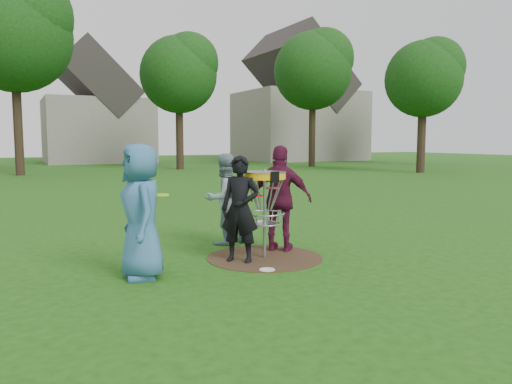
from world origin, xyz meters
name	(u,v)px	position (x,y,z in m)	size (l,w,h in m)	color
ground	(265,258)	(0.00, 0.00, 0.00)	(100.00, 100.00, 0.00)	#19470F
dirt_patch	(265,257)	(0.00, 0.00, 0.00)	(1.80, 1.80, 0.01)	#47331E
player_blue	(141,211)	(-1.97, -0.29, 0.89)	(0.87, 0.57, 1.78)	teal
player_black	(240,209)	(-0.44, -0.06, 0.80)	(0.58, 0.38, 1.60)	black
player_grey	(224,199)	(-0.15, 1.25, 0.79)	(0.77, 0.60, 1.59)	gray
player_maroon	(281,199)	(0.46, 0.31, 0.87)	(1.02, 0.42, 1.74)	#51122E
disc_on_grass	(267,270)	(-0.32, -0.69, 0.01)	(0.22, 0.22, 0.02)	white
disc_golf_basket	(265,193)	(0.00, 0.00, 1.02)	(0.66, 0.67, 1.38)	#9EA0A5
held_discs	(233,192)	(-0.43, 0.22, 1.03)	(2.14, 1.44, 0.14)	#BAE919
tree_row	(89,54)	(0.44, 20.67, 6.21)	(51.20, 17.42, 9.90)	#38281C
house_row	(125,110)	(4.78, 33.07, 4.14)	(44.50, 10.65, 11.62)	gray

